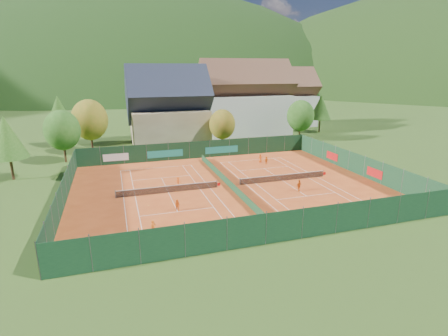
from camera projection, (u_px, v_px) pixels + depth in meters
The scene contains 32 objects.
ground at pixel (229, 187), 46.43m from camera, with size 600.00×600.00×0.00m, color #2B4A17.
clay_pad at pixel (229, 186), 46.42m from camera, with size 40.00×32.00×0.01m, color #BD481B.
court_markings_left at pixel (169, 193), 44.09m from camera, with size 11.03×23.83×0.00m.
court_markings_right at pixel (283, 181), 48.74m from camera, with size 11.03×23.83×0.00m.
tennis_net_left at pixel (170, 189), 44.00m from camera, with size 13.30×0.10×1.02m.
tennis_net_right at pixel (284, 177), 48.65m from camera, with size 13.30×0.10×1.02m.
court_divider at pixel (229, 183), 46.28m from camera, with size 0.03×28.80×1.00m.
fence_north at pixel (197, 150), 60.53m from camera, with size 40.00×0.10×3.00m.
fence_south at pixel (285, 226), 31.35m from camera, with size 40.00×0.04×3.00m.
fence_west at pixel (64, 191), 40.19m from camera, with size 0.04×32.00×3.00m.
fence_east at pixel (356, 164), 51.87m from camera, with size 0.09×32.00×3.00m.
chalet at pixel (169, 111), 71.19m from camera, with size 16.20×12.00×16.00m.
hotel_block_a at pixel (245, 102), 82.00m from camera, with size 21.60×11.00×17.25m.
hotel_block_b at pixel (283, 101), 93.61m from camera, with size 17.28×10.00×15.50m.
tree_west_front at pixel (62, 130), 56.85m from camera, with size 5.72×5.72×8.69m.
tree_west_mid at pixel (90, 120), 63.32m from camera, with size 6.44×6.44×9.78m.
tree_west_back at pixel (59, 112), 68.71m from camera, with size 5.60×5.60×10.00m.
tree_center at pixel (222, 124), 67.01m from camera, with size 5.01×5.01×7.60m.
tree_east_front at pixel (300, 116), 73.89m from camera, with size 5.72×5.72×8.69m.
tree_east_mid at pixel (321, 107), 83.94m from camera, with size 5.04×5.04×9.00m.
tree_west_side at pixel (6, 137), 47.59m from camera, with size 5.04×5.04×9.00m.
tree_east_back at pixel (276, 102), 88.75m from camera, with size 7.15×7.15×10.86m.
mountain_backdrop at pixel (171, 139), 279.52m from camera, with size 820.00×530.00×242.00m.
ball_hopper at pixel (363, 203), 39.24m from camera, with size 0.34×0.34×0.80m.
loose_ball_0 at pixel (149, 205), 39.93m from camera, with size 0.07×0.07×0.07m, color #CCD833.
loose_ball_1 at pixel (303, 200), 41.61m from camera, with size 0.07×0.07×0.07m, color #CCD833.
player_left_near at pixel (153, 228), 32.72m from camera, with size 0.54×0.36×1.49m, color orange.
player_left_mid at pixel (177, 205), 38.34m from camera, with size 0.64×0.50×1.32m, color #E25B14.
player_left_far at pixel (178, 181), 46.52m from camera, with size 0.79×0.46×1.23m, color #EC5815.
player_right_near at pixel (299, 185), 44.41m from camera, with size 0.90×0.38×1.54m, color #D35A12.
player_right_far_a at pixel (260, 158), 58.06m from camera, with size 0.68×0.44×1.39m, color #D85513.
player_right_far_b at pixel (266, 160), 56.95m from camera, with size 1.24×0.39×1.33m, color orange.
Camera 1 is at (-13.87, -41.68, 15.21)m, focal length 28.00 mm.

